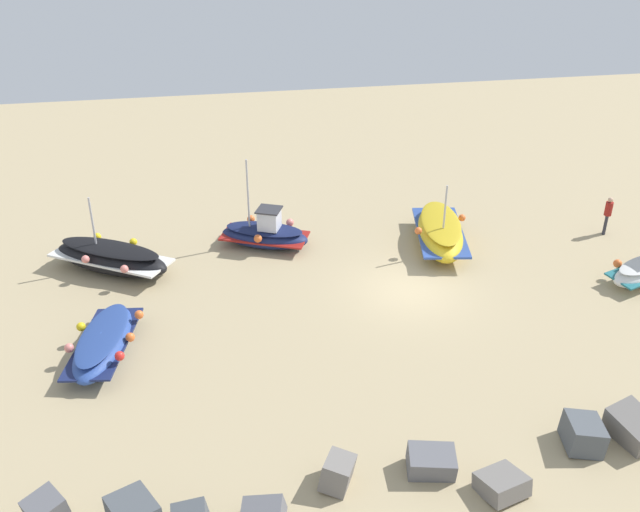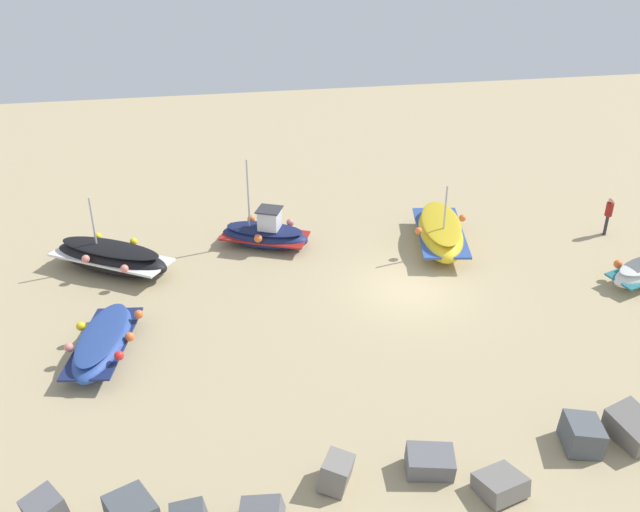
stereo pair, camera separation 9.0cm
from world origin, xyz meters
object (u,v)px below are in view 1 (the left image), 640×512
at_px(fishing_boat_3, 104,342).
at_px(fishing_boat_0, 265,234).
at_px(fishing_boat_1, 440,232).
at_px(fishing_boat_2, 111,258).
at_px(person_walking, 608,213).

bearing_deg(fishing_boat_3, fishing_boat_0, 150.28).
xyz_separation_m(fishing_boat_1, fishing_boat_2, (13.62, -0.18, -0.03)).
height_order(fishing_boat_1, fishing_boat_2, fishing_boat_2).
bearing_deg(fishing_boat_2, fishing_boat_1, 30.83).
bearing_deg(fishing_boat_1, person_walking, -80.43).
relative_size(fishing_boat_0, person_walking, 2.34).
height_order(fishing_boat_1, person_walking, fishing_boat_1).
bearing_deg(person_walking, fishing_boat_0, 28.47).
distance_m(fishing_boat_0, person_walking, 14.98).
bearing_deg(fishing_boat_2, fishing_boat_0, 41.69).
distance_m(fishing_boat_0, fishing_boat_3, 9.18).
relative_size(fishing_boat_1, person_walking, 2.98).
height_order(fishing_boat_3, person_walking, person_walking).
bearing_deg(person_walking, fishing_boat_3, 48.53).
xyz_separation_m(fishing_boat_0, fishing_boat_3, (6.10, 6.85, -0.08)).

